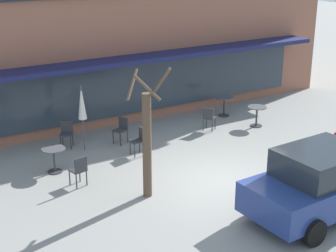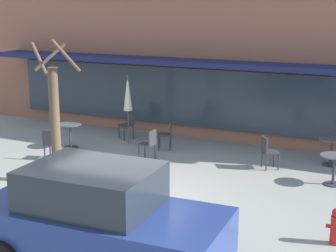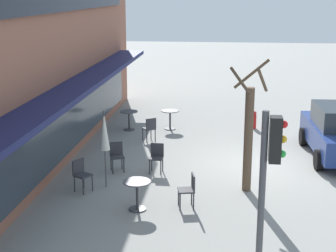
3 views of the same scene
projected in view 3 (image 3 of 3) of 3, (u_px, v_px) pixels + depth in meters
name	position (u px, v px, depth m)	size (l,w,h in m)	color
ground_plane	(256.00, 164.00, 16.33)	(80.00, 80.00, 0.00)	gray
cafe_table_near_wall	(170.00, 117.00, 20.34)	(0.70, 0.70, 0.76)	#333338
cafe_table_streetside	(129.00, 117.00, 20.23)	(0.70, 0.70, 0.76)	#333338
cafe_table_by_tree	(137.00, 190.00, 12.82)	(0.70, 0.70, 0.76)	#333338
patio_umbrella_green_folded	(104.00, 131.00, 14.02)	(0.28, 0.28, 2.20)	#4C4C51
cafe_chair_0	(150.00, 127.00, 18.68)	(0.56, 0.56, 0.89)	#333338
cafe_chair_1	(157.00, 156.00, 15.50)	(0.42, 0.42, 0.89)	#333338
cafe_chair_2	(189.00, 188.00, 12.94)	(0.47, 0.47, 0.89)	#333338
cafe_chair_3	(81.00, 173.00, 14.02)	(0.55, 0.55, 0.89)	#333338
cafe_chair_4	(117.00, 154.00, 15.61)	(0.52, 0.52, 0.89)	#333338
street_tree	(249.00, 134.00, 13.80)	(1.10, 1.08, 3.59)	brown
traffic_light_pole	(269.00, 173.00, 8.85)	(0.26, 0.43, 3.40)	#47474C
fire_hydrant	(254.00, 120.00, 20.51)	(0.36, 0.20, 0.71)	red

